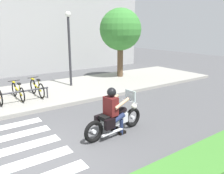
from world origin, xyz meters
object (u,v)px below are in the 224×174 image
at_px(bicycle_6, 18,91).
at_px(bicycle_7, 37,88).
at_px(tree_near_rack, 120,30).
at_px(rider, 113,108).
at_px(motorcycle, 115,119).
at_px(street_lamp, 69,42).

relative_size(bicycle_6, bicycle_7, 1.04).
bearing_deg(bicycle_6, tree_near_rack, 11.47).
xyz_separation_m(bicycle_7, tree_near_rack, (5.52, 1.28, 2.44)).
distance_m(rider, bicycle_7, 4.79).
distance_m(motorcycle, bicycle_7, 4.79).
bearing_deg(bicycle_7, bicycle_6, 179.89).
relative_size(motorcycle, bicycle_6, 1.26).
bearing_deg(bicycle_6, rider, -72.32).
xyz_separation_m(rider, bicycle_7, (-0.71, 4.73, -0.31)).
relative_size(bicycle_7, street_lamp, 0.43).
height_order(motorcycle, tree_near_rack, tree_near_rack).
bearing_deg(bicycle_7, street_lamp, 23.56).
xyz_separation_m(bicycle_6, tree_near_rack, (6.31, 1.28, 2.46)).
bearing_deg(motorcycle, bicycle_7, 99.48).
bearing_deg(street_lamp, rider, -103.17).
xyz_separation_m(rider, street_lamp, (1.31, 5.61, 1.53)).
relative_size(rider, tree_near_rack, 0.34).
height_order(bicycle_7, street_lamp, street_lamp).
xyz_separation_m(rider, bicycle_6, (-1.51, 4.73, -0.33)).
bearing_deg(rider, tree_near_rack, 51.34).
relative_size(bicycle_7, tree_near_rack, 0.39).
distance_m(motorcycle, rider, 0.37).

